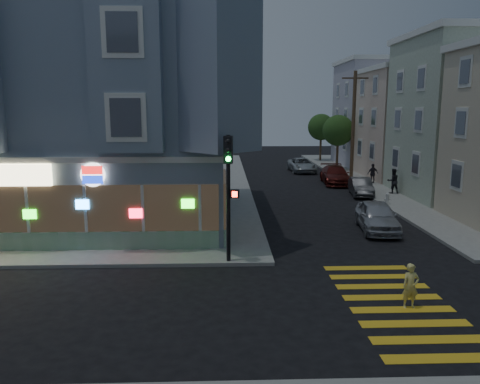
{
  "coord_description": "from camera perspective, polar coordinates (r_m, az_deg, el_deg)",
  "views": [
    {
      "loc": [
        1.01,
        -15.48,
        6.13
      ],
      "look_at": [
        1.75,
        5.26,
        2.38
      ],
      "focal_mm": 35.0,
      "sensor_mm": 36.0,
      "label": 1
    }
  ],
  "objects": [
    {
      "name": "street_tree_near",
      "position": [
        46.89,
        11.87,
        7.34
      ],
      "size": [
        3.0,
        3.0,
        5.3
      ],
      "color": "#4C3826",
      "rests_on": "sidewalk_ne"
    },
    {
      "name": "parked_car_b",
      "position": [
        34.04,
        14.53,
        0.61
      ],
      "size": [
        1.81,
        3.95,
        1.26
      ],
      "primitive_type": "imported",
      "rotation": [
        0.0,
        0.0,
        -0.13
      ],
      "color": "#393B3F",
      "rests_on": "ground"
    },
    {
      "name": "running_child",
      "position": [
        15.62,
        20.08,
        -10.72
      ],
      "size": [
        0.53,
        0.36,
        1.42
      ],
      "primitive_type": "imported",
      "rotation": [
        0.0,
        0.0,
        0.03
      ],
      "color": "#E8DE76",
      "rests_on": "ground"
    },
    {
      "name": "street_tree_far",
      "position": [
        54.68,
        9.86,
        7.79
      ],
      "size": [
        3.0,
        3.0,
        5.3
      ],
      "color": "#4C3826",
      "rests_on": "sidewalk_ne"
    },
    {
      "name": "ground",
      "position": [
        16.68,
        -5.48,
        -11.37
      ],
      "size": [
        120.0,
        120.0,
        0.0
      ],
      "primitive_type": "plane",
      "color": "black",
      "rests_on": "ground"
    },
    {
      "name": "row_house_c",
      "position": [
        44.53,
        22.7,
        7.55
      ],
      "size": [
        12.0,
        8.6,
        9.0
      ],
      "primitive_type": "cube",
      "color": "#C6AC99",
      "rests_on": "sidewalk_ne"
    },
    {
      "name": "utility_pole",
      "position": [
        41.0,
        13.65,
        8.09
      ],
      "size": [
        2.2,
        0.3,
        9.0
      ],
      "color": "#4C3826",
      "rests_on": "sidewalk_ne"
    },
    {
      "name": "fire_hydrant",
      "position": [
        30.79,
        17.52,
        -0.72
      ],
      "size": [
        0.42,
        0.24,
        0.72
      ],
      "color": "silver",
      "rests_on": "sidewalk_ne"
    },
    {
      "name": "parked_car_a",
      "position": [
        24.54,
        16.38,
        -2.86
      ],
      "size": [
        2.27,
        4.54,
        1.49
      ],
      "primitive_type": "imported",
      "rotation": [
        0.0,
        0.0,
        -0.12
      ],
      "color": "#B2B5BA",
      "rests_on": "ground"
    },
    {
      "name": "row_house_d",
      "position": [
        52.83,
        18.68,
        8.92
      ],
      "size": [
        12.0,
        8.6,
        10.5
      ],
      "primitive_type": "cube",
      "color": "#A19DAD",
      "rests_on": "sidewalk_ne"
    },
    {
      "name": "corner_building",
      "position": [
        27.38,
        -17.1,
        9.14
      ],
      "size": [
        14.6,
        14.6,
        11.4
      ],
      "color": "gray",
      "rests_on": "sidewalk_nw"
    },
    {
      "name": "sidewalk_nw",
      "position": [
        41.57,
        -22.45,
        1.08
      ],
      "size": [
        33.0,
        42.0,
        0.15
      ],
      "primitive_type": "cube",
      "color": "gray",
      "rests_on": "ground"
    },
    {
      "name": "traffic_signal",
      "position": [
        17.85,
        -1.38,
        1.8
      ],
      "size": [
        0.61,
        0.56,
        4.97
      ],
      "rotation": [
        0.0,
        0.0,
        -0.2
      ],
      "color": "black",
      "rests_on": "sidewalk_nw"
    },
    {
      "name": "pedestrian_b",
      "position": [
        39.03,
        15.88,
        2.19
      ],
      "size": [
        0.98,
        0.58,
        1.56
      ],
      "primitive_type": "imported",
      "rotation": [
        0.0,
        0.0,
        3.37
      ],
      "color": "#27232C",
      "rests_on": "sidewalk_ne"
    },
    {
      "name": "parked_car_c",
      "position": [
        38.84,
        11.54,
        2.04
      ],
      "size": [
        2.39,
        5.15,
        1.46
      ],
      "primitive_type": "imported",
      "rotation": [
        0.0,
        0.0,
        -0.07
      ],
      "color": "#561713",
      "rests_on": "ground"
    },
    {
      "name": "parked_car_d",
      "position": [
        45.62,
        7.56,
        3.28
      ],
      "size": [
        2.42,
        4.92,
        1.34
      ],
      "primitive_type": "imported",
      "rotation": [
        0.0,
        0.0,
        0.04
      ],
      "color": "#A7AFB2",
      "rests_on": "ground"
    },
    {
      "name": "pedestrian_a",
      "position": [
        34.79,
        18.15,
        1.29
      ],
      "size": [
        0.9,
        0.73,
        1.75
      ],
      "primitive_type": "imported",
      "rotation": [
        0.0,
        0.0,
        3.22
      ],
      "color": "black",
      "rests_on": "sidewalk_ne"
    }
  ]
}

